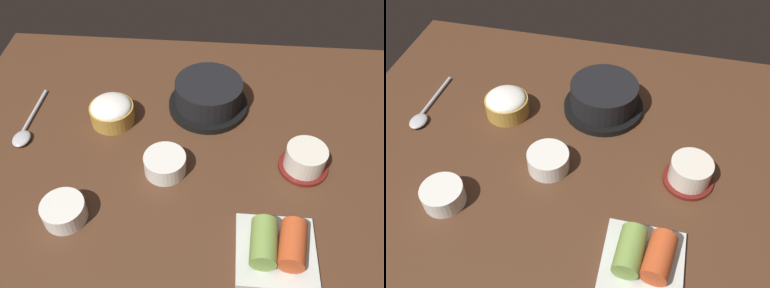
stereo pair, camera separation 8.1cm
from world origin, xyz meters
TOP-DOWN VIEW (x-y plane):
  - dining_table at (0.00, 0.00)cm, footprint 100.00×76.00cm
  - stone_pot at (4.44, 12.32)cm, footprint 17.56×17.56cm
  - rice_bowl at (-15.90, 6.33)cm, footprint 9.42×9.42cm
  - tea_cup_with_saucer at (23.97, -3.83)cm, footprint 9.59×9.59cm
  - banchan_cup_center at (-2.82, -6.63)cm, footprint 8.17×8.17cm
  - kimchi_plate at (17.69, -22.70)cm, footprint 13.26×13.26cm
  - side_bowl_near at (-19.10, -18.76)cm, footprint 7.73×7.73cm
  - spoon at (-33.70, 1.16)cm, footprint 3.60×17.95cm

SIDE VIEW (x-z plane):
  - dining_table at x=0.00cm, z-range 0.00..2.00cm
  - spoon at x=-33.70cm, z-range 1.94..3.29cm
  - side_bowl_near at x=-19.10cm, z-range 2.13..5.95cm
  - banchan_cup_center at x=-2.82cm, z-range 2.13..6.07cm
  - kimchi_plate at x=17.69cm, z-range 1.52..6.92cm
  - tea_cup_with_saucer at x=23.97cm, z-range 1.96..7.27cm
  - rice_bowl at x=-15.90cm, z-range 2.00..7.68cm
  - stone_pot at x=4.44cm, z-range 1.97..8.94cm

